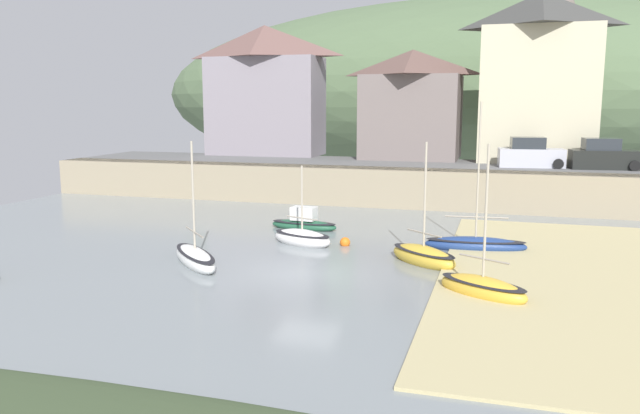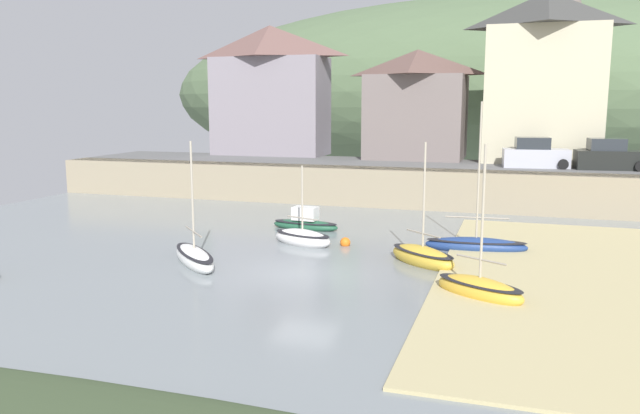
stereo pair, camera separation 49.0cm
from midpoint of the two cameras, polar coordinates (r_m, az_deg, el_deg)
ground at (r=15.45m, az=-7.38°, el=-14.90°), size 48.00×41.00×0.61m
quay_seawall at (r=40.80m, az=6.92°, el=2.10°), size 48.00×9.40×2.40m
hillside_backdrop at (r=77.54m, az=15.86°, el=9.87°), size 80.00×44.00×21.72m
waterfront_building_left at (r=51.14m, az=-4.27°, el=10.62°), size 9.27×4.44×10.21m
waterfront_building_centre at (r=48.02m, az=9.11°, el=9.29°), size 7.39×6.13×8.06m
waterfront_building_right at (r=47.55m, az=20.01°, el=11.09°), size 8.09×6.06×11.74m
church_with_spire at (r=51.69m, az=21.42°, el=12.55°), size 3.00×3.00×14.59m
sailboat_tall_mast at (r=26.16m, az=-10.86°, el=-4.51°), size 3.71×3.78×5.23m
motorboat_with_cabin at (r=26.09m, az=9.86°, el=-4.46°), size 3.45×3.16×5.21m
fishing_boat_green at (r=29.33m, az=-1.13°, el=-2.83°), size 3.40×2.32×3.89m
rowboat_small_beached at (r=22.06m, az=14.97°, el=-7.23°), size 3.44×2.67×5.41m
dinghy_open_wooden at (r=28.90m, az=14.51°, el=-3.33°), size 4.57×1.57×6.77m
sailboat_nearest_shore at (r=32.82m, az=-0.91°, el=-1.46°), size 3.72×1.48×1.30m
parked_car_near_slipway at (r=43.13m, az=19.32°, el=4.50°), size 4.26×2.13×1.95m
parked_car_by_wall at (r=43.49m, az=25.15°, el=4.17°), size 4.26×2.14×1.95m
mooring_buoy at (r=29.03m, az=2.80°, el=-3.25°), size 0.48×0.48×0.48m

